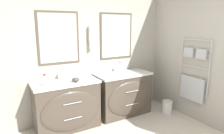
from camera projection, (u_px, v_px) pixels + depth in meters
The scene contains 9 objects.
wall_back at pixel (84, 50), 3.76m from camera, with size 5.07×0.16×2.60m.
wall_right at pixel (203, 53), 3.56m from camera, with size 0.13×4.36×2.60m.
vanity_left at pixel (67, 105), 3.42m from camera, with size 1.10×0.60×0.84m.
vanity_right at pixel (124, 94), 3.99m from camera, with size 1.10×0.60×0.84m.
faucet_left at pixel (63, 74), 3.45m from camera, with size 0.17×0.13×0.22m.
faucet_right at pixel (120, 67), 4.02m from camera, with size 0.17×0.13×0.22m.
toiletry_bottle at pixel (45, 80), 3.10m from camera, with size 0.06×0.06×0.19m.
amenity_bowl at pixel (76, 80), 3.34m from camera, with size 0.13×0.13×0.08m.
waste_bin at pixel (167, 107), 4.08m from camera, with size 0.21×0.21×0.26m.
Camera 1 is at (-1.41, -1.24, 1.78)m, focal length 32.00 mm.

